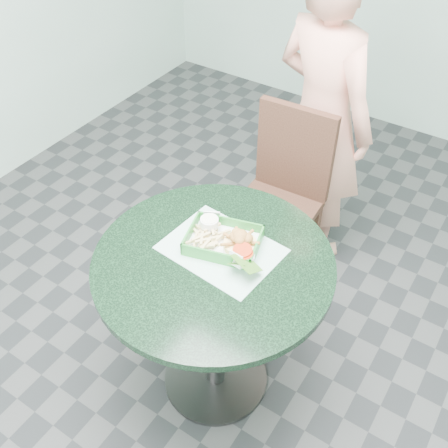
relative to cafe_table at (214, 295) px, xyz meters
The scene contains 10 objects.
floor 0.58m from the cafe_table, ahead, with size 4.00×5.00×0.02m, color #303335.
cafe_table is the anchor object (origin of this frame).
dining_chair 0.76m from the cafe_table, 98.40° to the left, with size 0.37×0.38×0.93m.
diner_person 1.05m from the cafe_table, 94.12° to the left, with size 0.60×0.39×1.64m, color #EF9C84.
placemat 0.18m from the cafe_table, 94.55° to the left, with size 0.40×0.30×0.00m, color #9AC6B8.
food_basket 0.20m from the cafe_table, 96.93° to the left, with size 0.25×0.19×0.05m.
crab_sandwich 0.24m from the cafe_table, 55.23° to the left, with size 0.12×0.12×0.07m.
fries_pile 0.23m from the cafe_table, 129.17° to the left, with size 0.11×0.12×0.04m, color #DAC17D, non-canonical shape.
sauce_ramekin 0.27m from the cafe_table, 121.70° to the left, with size 0.07×0.07×0.04m.
garnish_cup 0.23m from the cafe_table, ahead, with size 0.12×0.12×0.05m.
Camera 1 is at (0.72, -1.03, 2.10)m, focal length 42.00 mm.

